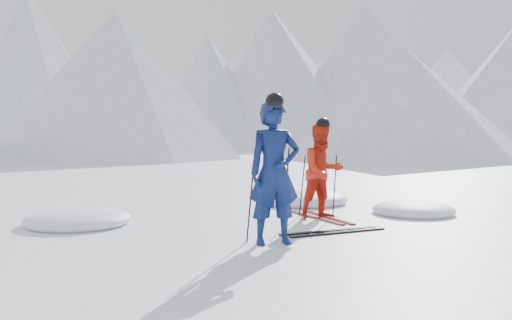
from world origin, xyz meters
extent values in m
plane|color=white|center=(0.00, 0.00, 0.00)|extent=(160.00, 160.00, 0.00)
cone|color=#B2BCD1|center=(-11.51, 40.48, 7.17)|extent=(23.96, 23.96, 14.35)
cone|color=#B2BCD1|center=(-5.08, 51.27, 5.96)|extent=(17.69, 17.69, 11.93)
cone|color=#B2BCD1|center=(4.51, 43.52, 5.42)|extent=(19.63, 19.63, 10.85)
cone|color=#B2BCD1|center=(11.74, 46.25, 7.07)|extent=(23.31, 23.31, 14.15)
cone|color=#B2BCD1|center=(21.49, 44.84, 7.44)|extent=(28.94, 28.94, 14.88)
cone|color=silver|center=(31.93, 45.34, 5.38)|extent=(24.45, 24.45, 10.76)
cone|color=#B2BCD1|center=(12.00, 20.00, 3.25)|extent=(14.00, 14.00, 6.50)
cone|color=#B2BCD1|center=(-4.00, 26.00, 4.50)|extent=(16.00, 16.00, 9.00)
imported|color=#0D1B4F|center=(-1.90, -1.00, 1.00)|extent=(0.73, 0.48, 2.00)
imported|color=red|center=(-0.42, 0.94, 0.86)|extent=(0.93, 0.78, 1.71)
cylinder|color=black|center=(-2.20, -0.85, 0.67)|extent=(0.13, 0.09, 1.33)
cylinder|color=black|center=(-1.65, -0.75, 0.67)|extent=(0.13, 0.08, 1.33)
cylinder|color=black|center=(-0.72, 1.19, 0.57)|extent=(0.12, 0.09, 1.14)
cylinder|color=black|center=(-0.12, 1.09, 0.57)|extent=(0.12, 0.08, 1.14)
cube|color=black|center=(-0.54, 0.94, 0.01)|extent=(0.43, 1.68, 0.03)
cube|color=black|center=(-0.30, 0.94, 0.01)|extent=(0.31, 1.70, 0.03)
cube|color=black|center=(-0.82, -0.36, 0.01)|extent=(1.69, 0.34, 0.03)
cube|color=black|center=(-0.72, -0.51, 0.01)|extent=(1.69, 0.40, 0.03)
ellipsoid|color=white|center=(-4.67, 1.33, 0.00)|extent=(1.77, 1.77, 0.39)
ellipsoid|color=white|center=(1.47, 1.01, 0.00)|extent=(1.56, 1.56, 0.34)
ellipsoid|color=white|center=(-0.07, 2.99, 0.00)|extent=(1.96, 1.96, 0.43)
camera|label=1|loc=(-4.02, -8.21, 1.57)|focal=38.00mm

